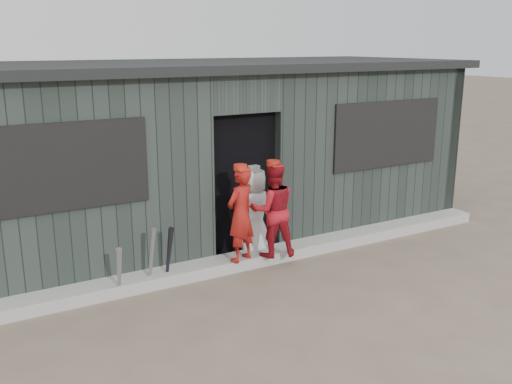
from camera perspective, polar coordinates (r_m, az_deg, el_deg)
ground at (r=6.40m, az=8.24°, el=-12.31°), size 80.00×80.00×0.00m
curb at (r=7.74m, az=-0.07°, el=-6.60°), size 8.00×0.36×0.15m
bat_left at (r=6.78m, az=-13.52°, el=-7.85°), size 0.11×0.29×0.67m
bat_mid at (r=6.97m, az=-10.43°, el=-6.52°), size 0.12×0.24×0.79m
bat_right at (r=7.05m, az=-8.72°, el=-6.28°), size 0.09×0.27×0.77m
player_red_left at (r=7.27m, az=-1.55°, el=-2.23°), size 0.53×0.45×1.24m
player_red_right at (r=7.44m, az=1.69°, el=-1.77°), size 0.72×0.62×1.26m
player_grey_back at (r=7.84m, az=-0.20°, el=-2.05°), size 0.68×0.52×1.26m
dugout at (r=8.86m, az=-5.51°, el=4.22°), size 8.30×3.30×2.62m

